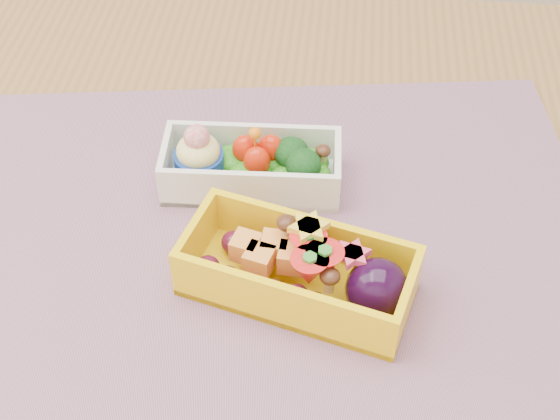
# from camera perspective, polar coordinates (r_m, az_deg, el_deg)

# --- Properties ---
(table) EXTENTS (1.20, 0.80, 0.75)m
(table) POSITION_cam_1_polar(r_m,az_deg,el_deg) (0.79, -2.68, -5.99)
(table) COLOR brown
(table) RESTS_ON ground
(placemat) EXTENTS (0.63, 0.52, 0.00)m
(placemat) POSITION_cam_1_polar(r_m,az_deg,el_deg) (0.70, -0.65, -2.46)
(placemat) COLOR gray
(placemat) RESTS_ON table
(bento_white) EXTENTS (0.16, 0.08, 0.07)m
(bento_white) POSITION_cam_1_polar(r_m,az_deg,el_deg) (0.73, -2.11, 3.20)
(bento_white) COLOR white
(bento_white) RESTS_ON placemat
(bento_yellow) EXTENTS (0.20, 0.13, 0.06)m
(bento_yellow) POSITION_cam_1_polar(r_m,az_deg,el_deg) (0.64, 1.63, -4.35)
(bento_yellow) COLOR yellow
(bento_yellow) RESTS_ON placemat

